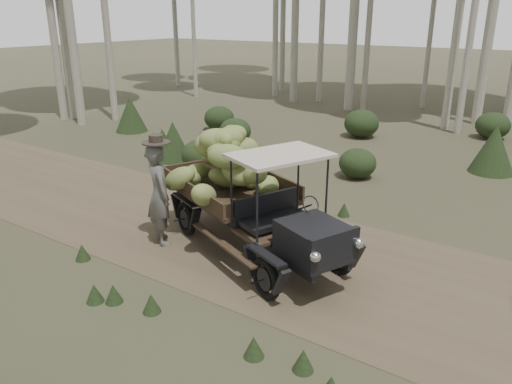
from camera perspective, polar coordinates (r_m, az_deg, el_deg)
ground at (r=8.69m, az=9.03°, el=-8.71°), size 120.00×120.00×0.00m
dirt_track at (r=8.69m, az=9.03°, el=-8.68°), size 70.00×4.00×0.01m
banana_truck at (r=9.10m, az=-2.02°, el=1.85°), size 4.58×3.02×2.26m
farmer at (r=9.34m, az=-10.96°, el=-0.12°), size 0.84×0.76×2.08m
undergrowth at (r=9.26m, az=-3.87°, el=-2.89°), size 23.79×22.89×1.32m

